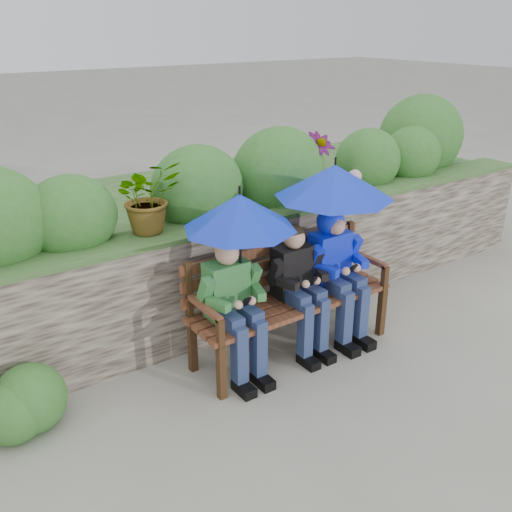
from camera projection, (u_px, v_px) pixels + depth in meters
ground at (263, 369)px, 4.58m from camera, size 60.00×60.00×0.00m
garden_backdrop at (163, 237)px, 5.50m from camera, size 8.04×2.87×1.85m
park_bench at (287, 291)px, 4.69m from camera, size 1.76×0.52×0.93m
boy_left at (234, 302)px, 4.29m from camera, size 0.49×0.57×1.12m
boy_middle at (299, 283)px, 4.63m from camera, size 0.47×0.55×1.10m
boy_right at (336, 263)px, 4.82m from camera, size 0.51×0.62×1.16m
umbrella_left at (240, 212)px, 4.10m from camera, size 0.85×0.85×0.81m
umbrella_right at (334, 181)px, 4.56m from camera, size 0.98×0.98×0.88m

